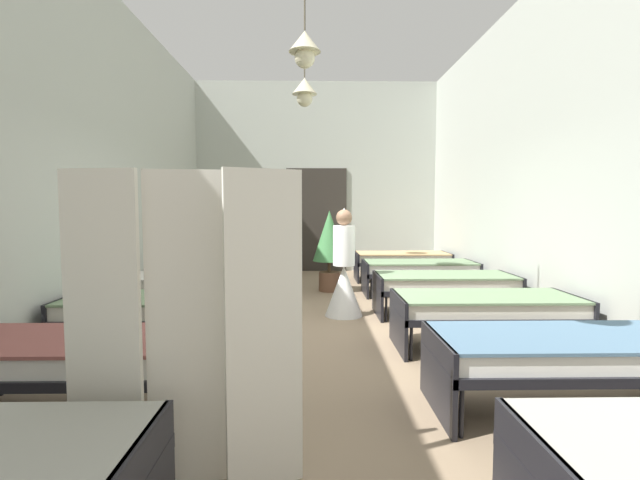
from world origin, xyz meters
name	(u,v)px	position (x,y,z in m)	size (l,w,h in m)	color
ground_plane	(321,334)	(0.00, 0.00, -0.05)	(6.16, 10.83, 0.10)	#8C755B
room_shell	(319,159)	(0.00, 1.19, 2.21)	(5.96, 10.43, 4.39)	#B2B7AD
bed_left_row_1	(86,356)	(-1.73, -2.21, 0.44)	(1.90, 0.84, 0.57)	black
bed_right_row_1	(564,353)	(1.73, -2.21, 0.44)	(1.90, 0.84, 0.57)	black
bed_left_row_2	(157,309)	(-1.73, -0.74, 0.44)	(1.90, 0.84, 0.57)	black
bed_right_row_2	(486,308)	(1.73, -0.74, 0.44)	(1.90, 0.84, 0.57)	black
bed_left_row_3	(194,285)	(-1.73, 0.74, 0.44)	(1.90, 0.84, 0.57)	black
bed_right_row_3	(444,284)	(1.73, 0.74, 0.44)	(1.90, 0.84, 0.57)	black
bed_left_row_4	(217,270)	(-1.73, 2.21, 0.44)	(1.90, 0.84, 0.57)	black
bed_right_row_4	(419,269)	(1.73, 2.21, 0.44)	(1.90, 0.84, 0.57)	black
bed_left_row_5	(232,259)	(-1.73, 3.68, 0.44)	(1.90, 0.84, 0.57)	black
bed_right_row_5	(402,259)	(1.73, 3.68, 0.44)	(1.90, 0.84, 0.57)	black
nurse_near_aisle	(344,278)	(0.33, 0.72, 0.53)	(0.52, 0.52, 1.49)	white
potted_plant	(329,242)	(0.20, 2.56, 0.88)	(0.59, 0.59, 1.44)	brown
privacy_screen	(185,331)	(-0.78, -3.04, 0.85)	(1.25, 0.21, 1.70)	silver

